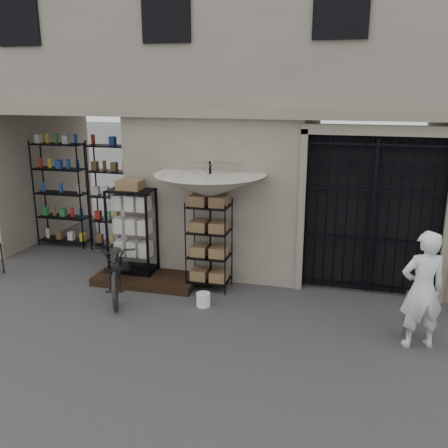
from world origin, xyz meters
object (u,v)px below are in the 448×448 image
(display_cabinet, at_px, (133,235))
(market_umbrella, at_px, (210,179))
(wire_rack, at_px, (209,246))
(steel_bollard, at_px, (409,314))
(bicycle, at_px, (119,294))
(shopkeeper, at_px, (416,345))
(white_bucket, at_px, (203,300))

(display_cabinet, relative_size, market_umbrella, 0.62)
(wire_rack, relative_size, steel_bollard, 2.28)
(market_umbrella, relative_size, steel_bollard, 3.86)
(bicycle, bearing_deg, display_cabinet, 69.06)
(steel_bollard, bearing_deg, display_cabinet, 167.10)
(display_cabinet, bearing_deg, steel_bollard, -26.67)
(steel_bollard, height_order, shopkeeper, steel_bollard)
(display_cabinet, distance_m, white_bucket, 2.08)
(market_umbrella, bearing_deg, display_cabinet, 179.61)
(white_bucket, distance_m, bicycle, 1.67)
(market_umbrella, relative_size, bicycle, 1.43)
(bicycle, relative_size, shopkeeper, 1.14)
(white_bucket, relative_size, bicycle, 0.12)
(bicycle, xyz_separation_m, shopkeeper, (5.13, -0.60, 0.00))
(wire_rack, xyz_separation_m, market_umbrella, (0.01, 0.08, 1.25))
(bicycle, height_order, shopkeeper, bicycle)
(steel_bollard, xyz_separation_m, shopkeeper, (0.12, -0.25, -0.38))
(steel_bollard, bearing_deg, shopkeeper, -65.61)
(wire_rack, bearing_deg, market_umbrella, 96.54)
(display_cabinet, bearing_deg, wire_rack, -16.96)
(market_umbrella, relative_size, white_bucket, 11.77)
(market_umbrella, distance_m, bicycle, 2.72)
(display_cabinet, xyz_separation_m, market_umbrella, (1.59, -0.01, 1.19))
(white_bucket, bearing_deg, wire_rack, 98.62)
(display_cabinet, height_order, shopkeeper, display_cabinet)
(display_cabinet, relative_size, steel_bollard, 2.40)
(display_cabinet, distance_m, shopkeeper, 5.44)
(bicycle, bearing_deg, shopkeeper, -30.76)
(display_cabinet, height_order, white_bucket, display_cabinet)
(display_cabinet, distance_m, wire_rack, 1.59)
(market_umbrella, xyz_separation_m, white_bucket, (0.12, -0.88, -1.97))
(white_bucket, xyz_separation_m, steel_bollard, (3.35, -0.27, 0.26))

